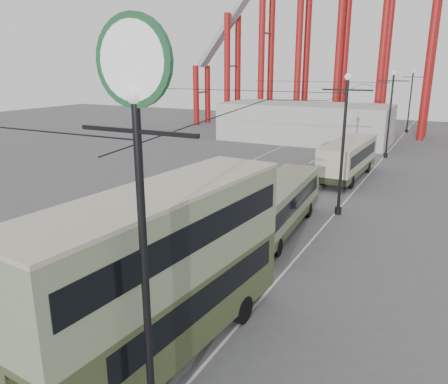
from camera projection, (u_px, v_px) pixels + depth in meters
The scene contains 11 objects.
ground at pixel (83, 324), 17.03m from camera, with size 160.00×160.00×0.00m, color #515154.
road_markings at pixel (261, 195), 34.20m from camera, with size 12.52×120.00×0.01m.
lamp_post_near at pixel (138, 151), 9.82m from camera, with size 3.20×0.44×10.80m.
lamp_post_mid at pixel (343, 147), 28.59m from camera, with size 3.20×0.44×9.32m.
lamp_post_far at pixel (390, 115), 47.33m from camera, with size 3.20×0.44×9.32m.
lamp_post_distant at pixel (410, 102), 66.07m from camera, with size 3.20×0.44×9.32m.
fairground_shed at pixel (305, 122), 59.06m from camera, with size 22.00×10.00×5.00m, color #A2A29D.
double_decker_bus at pixel (164, 267), 14.38m from camera, with size 3.65×11.31×5.98m.
single_decker_green at pixel (279, 204), 26.40m from camera, with size 3.16×10.94×3.06m.
single_decker_cream at pixel (348, 158), 39.14m from camera, with size 3.06×10.85×3.35m.
pedestrian at pixel (211, 255), 21.26m from camera, with size 0.62×0.41×1.70m, color black.
Camera 1 is at (11.82, -10.69, 9.66)m, focal length 35.00 mm.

